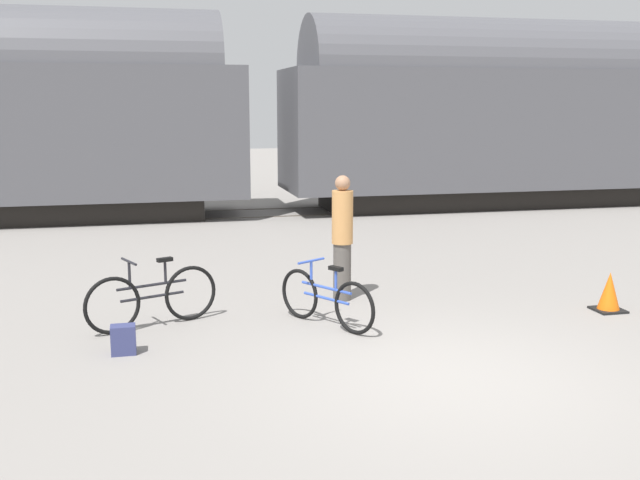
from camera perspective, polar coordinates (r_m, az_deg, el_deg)
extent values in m
plane|color=gray|center=(8.17, 9.78, -10.14)|extent=(80.00, 80.00, 0.00)
cube|color=black|center=(22.04, 15.17, 3.35)|extent=(11.41, 2.18, 0.55)
cube|color=#4C4C51|center=(21.90, 15.40, 8.18)|extent=(13.58, 2.91, 3.17)
cylinder|color=#4C4C51|center=(21.90, 15.60, 12.32)|extent=(12.50, 2.76, 2.76)
cube|color=#4C4238|center=(18.98, -3.82, 1.79)|extent=(40.34, 0.07, 0.01)
cube|color=#4C4238|center=(20.39, -4.48, 2.38)|extent=(40.34, 0.07, 0.01)
torus|color=black|center=(10.02, -1.56, -4.11)|extent=(0.40, 0.60, 0.67)
torus|color=black|center=(9.34, 2.64, -5.20)|extent=(0.40, 0.60, 0.67)
cylinder|color=#3351B7|center=(9.63, 0.46, -3.65)|extent=(0.49, 0.76, 0.04)
cylinder|color=#3351B7|center=(9.66, 0.46, -4.46)|extent=(0.45, 0.70, 0.04)
cylinder|color=#3351B7|center=(9.48, 1.21, -3.01)|extent=(0.04, 0.04, 0.28)
cube|color=black|center=(9.45, 1.22, -2.19)|extent=(0.17, 0.21, 0.05)
cylinder|color=#3351B7|center=(9.78, -0.67, -2.49)|extent=(0.04, 0.04, 0.31)
cylinder|color=#3351B7|center=(9.75, -0.68, -1.60)|extent=(0.41, 0.27, 0.03)
torus|color=black|center=(9.67, -15.55, -4.84)|extent=(0.70, 0.33, 0.73)
torus|color=black|center=(10.07, -9.83, -4.01)|extent=(0.70, 0.33, 0.73)
cylinder|color=black|center=(9.81, -12.67, -3.36)|extent=(0.88, 0.39, 0.04)
cylinder|color=black|center=(9.85, -12.64, -4.23)|extent=(0.80, 0.36, 0.04)
cylinder|color=black|center=(9.85, -11.71, -2.35)|extent=(0.04, 0.04, 0.31)
cube|color=black|center=(9.82, -11.74, -1.47)|extent=(0.22, 0.15, 0.05)
cylinder|color=black|center=(9.67, -14.31, -2.59)|extent=(0.04, 0.04, 0.34)
cylinder|color=black|center=(9.63, -14.36, -1.60)|extent=(0.20, 0.44, 0.03)
cylinder|color=#514C47|center=(10.92, 1.70, -2.43)|extent=(0.26, 0.26, 0.84)
cylinder|color=tan|center=(10.77, 1.72, 1.75)|extent=(0.31, 0.31, 0.77)
sphere|color=#A37556|center=(10.71, 1.74, 4.36)|extent=(0.22, 0.22, 0.22)
cube|color=navy|center=(8.95, -14.75, -7.36)|extent=(0.28, 0.20, 0.34)
cube|color=black|center=(11.18, 21.09, -4.98)|extent=(0.40, 0.40, 0.03)
cone|color=orange|center=(11.12, 21.18, -3.69)|extent=(0.32, 0.32, 0.55)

